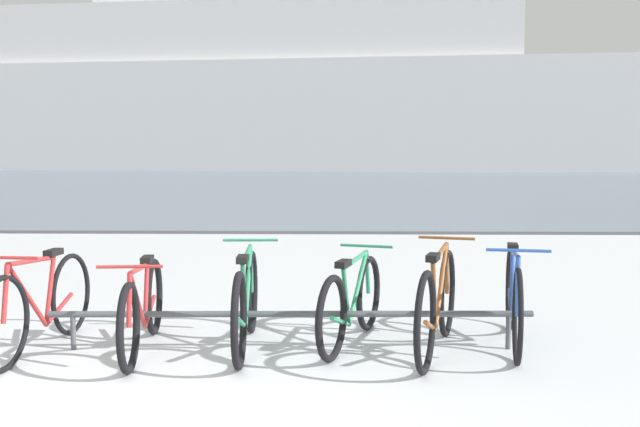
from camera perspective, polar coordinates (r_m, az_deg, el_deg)
The scene contains 9 objects.
ground at distance 57.58m, azimuth -0.15°, elevation 3.33°, with size 80.00×132.00×0.08m.
bike_rack at distance 5.66m, azimuth -2.32°, elevation -8.10°, with size 3.79×0.15×0.31m.
bicycle_0 at distance 5.98m, azimuth -21.35°, elevation -6.76°, with size 0.46×1.75×0.81m.
bicycle_1 at distance 5.74m, azimuth -13.92°, elevation -7.33°, with size 0.46×1.72×0.75m.
bicycle_2 at distance 5.68m, azimuth -5.90°, elevation -7.05°, with size 0.46×1.75×0.82m.
bicycle_3 at distance 5.80m, azimuth 2.54°, elevation -7.05°, with size 0.64×1.60×0.75m.
bicycle_4 at distance 5.61m, azimuth 9.31°, elevation -7.09°, with size 0.64×1.75×0.85m.
bicycle_5 at distance 5.93m, azimuth 15.12°, elevation -6.56°, with size 0.49×1.73×0.84m.
ferry_ship at distance 62.63m, azimuth -4.21°, elevation 9.70°, with size 58.90×16.06×20.28m.
Camera 1 is at (1.40, -3.64, 1.54)m, focal length 40.28 mm.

